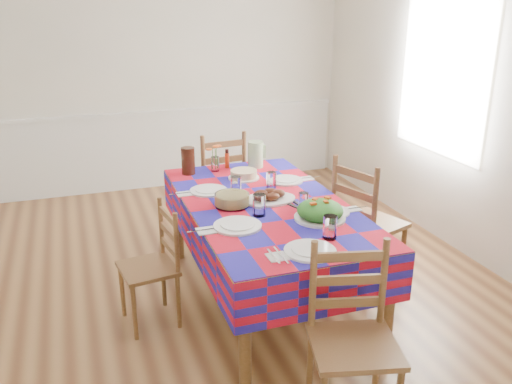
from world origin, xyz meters
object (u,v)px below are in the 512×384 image
at_px(chair_right, 365,224).
at_px(chair_left, 153,267).
at_px(green_pitcher, 256,154).
at_px(dining_table, 266,214).
at_px(chair_far, 219,185).
at_px(chair_near, 352,340).
at_px(tea_pitcher, 188,161).
at_px(meat_platter, 269,197).

bearing_deg(chair_right, chair_left, 70.04).
relative_size(green_pitcher, chair_left, 0.26).
relative_size(dining_table, chair_far, 1.97).
distance_m(dining_table, chair_near, 1.29).
relative_size(chair_far, chair_right, 0.98).
distance_m(dining_table, green_pitcher, 0.89).
relative_size(tea_pitcher, chair_right, 0.21).
xyz_separation_m(green_pitcher, chair_right, (0.59, -0.85, -0.38)).
height_order(green_pitcher, chair_far, chair_far).
bearing_deg(dining_table, tea_pitcher, 113.75).
bearing_deg(meat_platter, chair_right, -3.78).
relative_size(green_pitcher, tea_pitcher, 1.00).
xyz_separation_m(chair_left, chair_right, (1.62, -0.02, 0.10)).
bearing_deg(chair_right, chair_far, 12.72).
relative_size(meat_platter, chair_near, 0.39).
bearing_deg(meat_platter, chair_far, 91.61).
xyz_separation_m(dining_table, green_pitcher, (0.21, 0.84, 0.20)).
distance_m(meat_platter, chair_far, 1.27).
bearing_deg(tea_pitcher, chair_left, -118.19).
bearing_deg(tea_pitcher, chair_near, -79.82).
distance_m(green_pitcher, tea_pitcher, 0.58).
bearing_deg(chair_left, green_pitcher, 120.74).
bearing_deg(dining_table, chair_left, 179.60).
bearing_deg(chair_far, tea_pitcher, 44.67).
distance_m(meat_platter, chair_left, 0.94).
xyz_separation_m(tea_pitcher, chair_near, (0.38, -2.11, -0.41)).
bearing_deg(meat_platter, dining_table, -138.13).
bearing_deg(tea_pitcher, green_pitcher, 0.12).
bearing_deg(chair_near, chair_right, 71.97).
height_order(dining_table, green_pitcher, green_pitcher).
xyz_separation_m(green_pitcher, chair_near, (-0.20, -2.11, -0.41)).
xyz_separation_m(chair_near, chair_left, (-0.82, 1.28, -0.07)).
bearing_deg(chair_near, chair_far, 104.40).
bearing_deg(chair_right, tea_pitcher, 34.84).
height_order(tea_pitcher, chair_near, tea_pitcher).
relative_size(meat_platter, chair_right, 0.37).
bearing_deg(chair_near, green_pitcher, 98.73).
xyz_separation_m(dining_table, meat_platter, (0.04, 0.03, 0.12)).
relative_size(tea_pitcher, chair_near, 0.22).
height_order(tea_pitcher, chair_right, chair_right).
bearing_deg(chair_left, tea_pitcher, 143.57).
bearing_deg(meat_platter, chair_near, -91.20).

